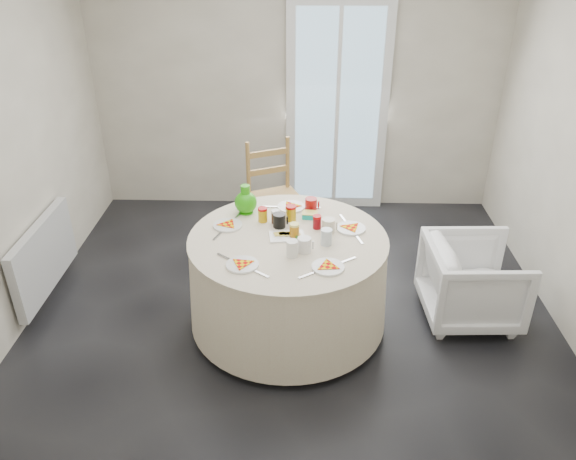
{
  "coord_description": "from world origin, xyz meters",
  "views": [
    {
      "loc": [
        0.06,
        -3.47,
        2.68
      ],
      "look_at": [
        -0.03,
        -0.08,
        0.8
      ],
      "focal_mm": 35.0,
      "sensor_mm": 36.0,
      "label": 1
    }
  ],
  "objects_px": {
    "armchair": "(474,273)",
    "green_pitcher": "(246,197)",
    "table": "(288,281)",
    "radiator": "(44,256)",
    "wooden_chair": "(276,200)"
  },
  "relations": [
    {
      "from": "radiator",
      "to": "green_pitcher",
      "type": "relative_size",
      "value": 4.6
    },
    {
      "from": "wooden_chair",
      "to": "armchair",
      "type": "relative_size",
      "value": 1.44
    },
    {
      "from": "green_pitcher",
      "to": "armchair",
      "type": "bearing_deg",
      "value": -5.1
    },
    {
      "from": "armchair",
      "to": "green_pitcher",
      "type": "height_order",
      "value": "green_pitcher"
    },
    {
      "from": "radiator",
      "to": "table",
      "type": "height_order",
      "value": "table"
    },
    {
      "from": "wooden_chair",
      "to": "armchair",
      "type": "bearing_deg",
      "value": -58.16
    },
    {
      "from": "table",
      "to": "armchair",
      "type": "height_order",
      "value": "table"
    },
    {
      "from": "wooden_chair",
      "to": "armchair",
      "type": "xyz_separation_m",
      "value": [
        1.51,
        -1.03,
        -0.08
      ]
    },
    {
      "from": "radiator",
      "to": "green_pitcher",
      "type": "bearing_deg",
      "value": 3.43
    },
    {
      "from": "table",
      "to": "green_pitcher",
      "type": "xyz_separation_m",
      "value": [
        -0.33,
        0.38,
        0.49
      ]
    },
    {
      "from": "radiator",
      "to": "armchair",
      "type": "relative_size",
      "value": 1.45
    },
    {
      "from": "armchair",
      "to": "green_pitcher",
      "type": "distance_m",
      "value": 1.79
    },
    {
      "from": "radiator",
      "to": "armchair",
      "type": "height_order",
      "value": "armchair"
    },
    {
      "from": "radiator",
      "to": "table",
      "type": "bearing_deg",
      "value": -8.38
    },
    {
      "from": "table",
      "to": "radiator",
      "type": "bearing_deg",
      "value": 171.62
    }
  ]
}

